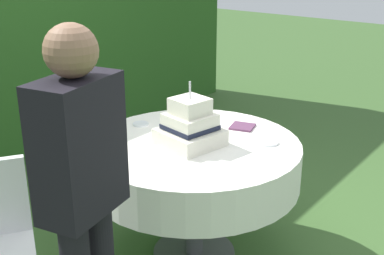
# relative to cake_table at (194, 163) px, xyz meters

# --- Properties ---
(ground_plane) EXTENTS (20.00, 20.00, 0.00)m
(ground_plane) POSITION_rel_cake_table_xyz_m (0.00, 0.00, -0.63)
(ground_plane) COLOR #3D602D
(cake_table) EXTENTS (1.25, 1.25, 0.76)m
(cake_table) POSITION_rel_cake_table_xyz_m (0.00, 0.00, 0.00)
(cake_table) COLOR #4C4C51
(cake_table) RESTS_ON ground_plane
(wedding_cake) EXTENTS (0.37, 0.37, 0.38)m
(wedding_cake) POSITION_rel_cake_table_xyz_m (-0.03, 0.01, 0.24)
(wedding_cake) COLOR silver
(wedding_cake) RESTS_ON cake_table
(serving_plate_near) EXTENTS (0.12, 0.12, 0.01)m
(serving_plate_near) POSITION_rel_cake_table_xyz_m (0.25, -0.35, 0.13)
(serving_plate_near) COLOR white
(serving_plate_near) RESTS_ON cake_table
(serving_plate_far) EXTENTS (0.10, 0.10, 0.01)m
(serving_plate_far) POSITION_rel_cake_table_xyz_m (0.03, 0.45, 0.13)
(serving_plate_far) COLOR white
(serving_plate_far) RESTS_ON cake_table
(napkin_stack) EXTENTS (0.17, 0.17, 0.01)m
(napkin_stack) POSITION_rel_cake_table_xyz_m (0.38, -0.09, 0.13)
(napkin_stack) COLOR #603856
(napkin_stack) RESTS_ON cake_table
(standing_person) EXTENTS (0.39, 0.27, 1.60)m
(standing_person) POSITION_rel_cake_table_xyz_m (-1.02, -0.23, 0.30)
(standing_person) COLOR black
(standing_person) RESTS_ON ground_plane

